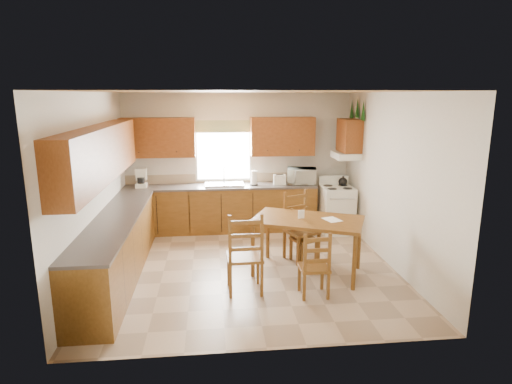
{
  "coord_description": "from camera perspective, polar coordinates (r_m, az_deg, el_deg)",
  "views": [
    {
      "loc": [
        -0.55,
        -6.28,
        2.66
      ],
      "look_at": [
        0.15,
        0.3,
        1.15
      ],
      "focal_mm": 30.0,
      "sensor_mm": 36.0,
      "label": 1
    }
  ],
  "objects": [
    {
      "name": "microwave",
      "position": [
        8.57,
        6.1,
        2.14
      ],
      "size": [
        0.58,
        0.46,
        0.31
      ],
      "primitive_type": "imported",
      "rotation": [
        0.0,
        0.0,
        -0.18
      ],
      "color": "silver",
      "rests_on": "counter_back"
    },
    {
      "name": "lower_cab_left",
      "position": [
        6.67,
        -17.97,
        -7.25
      ],
      "size": [
        0.6,
        3.6,
        0.88
      ],
      "primitive_type": "cube",
      "color": "brown",
      "rests_on": "floor"
    },
    {
      "name": "stove",
      "position": [
        8.54,
        10.69,
        -2.4
      ],
      "size": [
        0.6,
        0.62,
        0.89
      ],
      "primitive_type": "cube",
      "rotation": [
        0.0,
        0.0,
        0.0
      ],
      "color": "silver",
      "rests_on": "floor"
    },
    {
      "name": "counter_left",
      "position": [
        6.53,
        -18.25,
        -3.45
      ],
      "size": [
        0.63,
        3.6,
        0.04
      ],
      "primitive_type": "cube",
      "color": "#48403D",
      "rests_on": "lower_cab_left"
    },
    {
      "name": "wall_right",
      "position": [
        7.0,
        17.64,
        1.46
      ],
      "size": [
        4.5,
        4.5,
        0.0
      ],
      "primitive_type": "plane",
      "color": "beige",
      "rests_on": "floor"
    },
    {
      "name": "pine_decal_b",
      "position": [
        8.4,
        13.37,
        10.89
      ],
      "size": [
        0.22,
        0.22,
        0.36
      ],
      "primitive_type": "cone",
      "color": "#154515",
      "rests_on": "wall_right"
    },
    {
      "name": "upper_cab_stove",
      "position": [
        8.39,
        12.34,
        7.37
      ],
      "size": [
        0.33,
        0.62,
        0.62
      ],
      "primitive_type": "cube",
      "color": "brown",
      "rests_on": "wall_right"
    },
    {
      "name": "paper_towel",
      "position": [
        8.39,
        -0.29,
        1.88
      ],
      "size": [
        0.14,
        0.14,
        0.28
      ],
      "primitive_type": "cylinder",
      "rotation": [
        0.0,
        0.0,
        -0.12
      ],
      "color": "white",
      "rests_on": "counter_back"
    },
    {
      "name": "wall_left",
      "position": [
        6.63,
        -20.79,
        0.62
      ],
      "size": [
        4.5,
        4.5,
        0.0
      ],
      "primitive_type": "plane",
      "color": "beige",
      "rests_on": "floor"
    },
    {
      "name": "table_paper",
      "position": [
        6.44,
        10.09,
        -3.64
      ],
      "size": [
        0.29,
        0.33,
        0.0
      ],
      "primitive_type": "cube",
      "rotation": [
        0.0,
        0.0,
        0.32
      ],
      "color": "white",
      "rests_on": "dining_table"
    },
    {
      "name": "lower_cab_back",
      "position": [
        8.52,
        -4.69,
        -2.28
      ],
      "size": [
        3.75,
        0.6,
        0.88
      ],
      "primitive_type": "cube",
      "color": "brown",
      "rests_on": "floor"
    },
    {
      "name": "toaster",
      "position": [
        8.47,
        3.17,
        1.66
      ],
      "size": [
        0.24,
        0.16,
        0.19
      ],
      "primitive_type": "cube",
      "rotation": [
        0.0,
        0.0,
        -0.05
      ],
      "color": "silver",
      "rests_on": "counter_back"
    },
    {
      "name": "upper_cab_back_left",
      "position": [
        8.46,
        -12.92,
        7.08
      ],
      "size": [
        1.41,
        0.33,
        0.75
      ],
      "primitive_type": "cube",
      "color": "brown",
      "rests_on": "wall_back"
    },
    {
      "name": "upper_cab_back_right",
      "position": [
        8.52,
        3.53,
        7.42
      ],
      "size": [
        1.25,
        0.33,
        0.75
      ],
      "primitive_type": "cube",
      "color": "brown",
      "rests_on": "wall_back"
    },
    {
      "name": "sink_basin",
      "position": [
        8.41,
        -4.24,
        1.03
      ],
      "size": [
        0.75,
        0.45,
        0.04
      ],
      "primitive_type": "cube",
      "color": "silver",
      "rests_on": "counter_back"
    },
    {
      "name": "wall_front",
      "position": [
        4.27,
        1.62,
        -5.02
      ],
      "size": [
        4.5,
        4.5,
        0.0
      ],
      "primitive_type": "plane",
      "color": "beige",
      "rests_on": "floor"
    },
    {
      "name": "wall_back",
      "position": [
        8.64,
        -2.36,
        4.14
      ],
      "size": [
        4.5,
        4.5,
        0.0
      ],
      "primitive_type": "plane",
      "color": "beige",
      "rests_on": "floor"
    },
    {
      "name": "dining_table",
      "position": [
        6.56,
        6.83,
        -7.14
      ],
      "size": [
        1.83,
        1.48,
        0.85
      ],
      "primitive_type": "cube",
      "rotation": [
        0.0,
        0.0,
        -0.42
      ],
      "color": "brown",
      "rests_on": "floor"
    },
    {
      "name": "pine_decal_c",
      "position": [
        8.7,
        12.65,
        10.72
      ],
      "size": [
        0.22,
        0.22,
        0.36
      ],
      "primitive_type": "cone",
      "color": "#154515",
      "rests_on": "wall_right"
    },
    {
      "name": "backsplash",
      "position": [
        8.68,
        -4.81,
        1.86
      ],
      "size": [
        3.75,
        0.01,
        0.18
      ],
      "primitive_type": "cube",
      "color": "gray",
      "rests_on": "counter_back"
    },
    {
      "name": "chair_far_right",
      "position": [
        7.01,
        6.12,
        -4.67
      ],
      "size": [
        0.61,
        0.6,
        1.12
      ],
      "primitive_type": "cube",
      "rotation": [
        0.0,
        0.0,
        0.42
      ],
      "color": "brown",
      "rests_on": "floor"
    },
    {
      "name": "floor",
      "position": [
        6.84,
        -1.0,
        -10.03
      ],
      "size": [
        4.5,
        4.5,
        0.0
      ],
      "primitive_type": "plane",
      "color": "tan",
      "rests_on": "ground"
    },
    {
      "name": "chair_near_right",
      "position": [
        5.85,
        7.73,
        -9.38
      ],
      "size": [
        0.39,
        0.37,
        0.91
      ],
      "primitive_type": "cube",
      "rotation": [
        0.0,
        0.0,
        3.15
      ],
      "color": "brown",
      "rests_on": "floor"
    },
    {
      "name": "window_valance",
      "position": [
        8.49,
        -4.42,
        8.71
      ],
      "size": [
        1.19,
        0.01,
        0.24
      ],
      "primitive_type": "cube",
      "color": "#4D7134",
      "rests_on": "wall_back"
    },
    {
      "name": "window_frame",
      "position": [
        8.57,
        -4.37,
        5.39
      ],
      "size": [
        1.13,
        0.02,
        1.18
      ],
      "primitive_type": "cube",
      "color": "silver",
      "rests_on": "wall_back"
    },
    {
      "name": "counter_back",
      "position": [
        8.42,
        -4.75,
        0.75
      ],
      "size": [
        3.75,
        0.63,
        0.04
      ],
      "primitive_type": "cube",
      "color": "#48403D",
      "rests_on": "lower_cab_back"
    },
    {
      "name": "ceiling",
      "position": [
        6.3,
        -1.1,
        13.22
      ],
      "size": [
        4.5,
        4.5,
        0.0
      ],
      "primitive_type": "plane",
      "color": "olive",
      "rests_on": "floor"
    },
    {
      "name": "pine_decal_a",
      "position": [
        8.1,
        14.1,
        10.5
      ],
      "size": [
        0.22,
        0.22,
        0.36
      ],
      "primitive_type": "cone",
      "color": "#154515",
      "rests_on": "wall_right"
    },
    {
      "name": "coffeemaker",
      "position": [
        8.48,
        -15.08,
        1.81
      ],
      "size": [
        0.22,
        0.26,
        0.36
      ],
      "primitive_type": "cube",
      "rotation": [
        0.0,
        0.0,
        -0.04
      ],
      "color": "silver",
      "rests_on": "counter_back"
    },
    {
      "name": "upper_cab_left",
      "position": [
        6.37,
        -20.05,
        4.82
      ],
      "size": [
        0.33,
        3.6,
        0.75
      ],
      "primitive_type": "cube",
      "color": "brown",
      "rests_on": "wall_left"
    },
    {
      "name": "chair_far_left",
      "position": [
        7.01,
        6.41,
        -5.78
      ],
      "size": [
        0.47,
        0.46,
        0.86
      ],
      "primitive_type": "cube",
      "rotation": [
        0.0,
        0.0,
        0.43
      ],
      "color": "brown",
      "rests_on": "floor"
    },
    {
      "name": "table_card",
      "position": [
        6.42,
        6.05,
        -2.97
      ],
      "size": [
        0.1,
        0.03,
        0.13
      ],
      "primitive_type": "cube",
      "rotation": [
        0.0,
        0.0,
        0.13
      ],
      "color": "white",
      "rests_on": "dining_table"
    },
    {
      "name": "window_pane",
      "position": [
        8.57,
        -4.37,
        5.38
      ],
      "size": [
        1.05,
        0.01,
        1.1
      ],
      "primitive_type": "cube",
      "color": "white",
      "rests_on": "wall_back"
    },
    {
      "name": "range_hood",
      "position": [
        8.41,
        11.89,
        4.8
      ],
      "size": [
        0.44,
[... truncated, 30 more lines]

